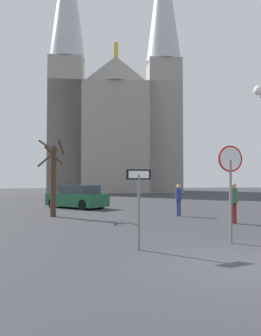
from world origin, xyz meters
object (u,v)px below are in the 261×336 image
object	(u,v)px
pedestrian_standing	(179,197)
stop_sign	(230,174)
bare_tree	(53,177)
parked_car_near_green	(77,197)
cathedral	(115,113)
one_way_arrow_sign	(139,196)
pedestrian_walking	(234,199)

from	to	relation	value
pedestrian_standing	stop_sign	bearing A→B (deg)	-93.16
bare_tree	parked_car_near_green	xyz separation A→B (m)	(1.03, 4.49, -1.27)
bare_tree	pedestrian_standing	distance (m)	6.40
cathedral	one_way_arrow_sign	size ratio (longest dim) A/B	17.78
pedestrian_standing	cathedral	bearing A→B (deg)	91.52
bare_tree	parked_car_near_green	size ratio (longest dim) A/B	0.92
bare_tree	parked_car_near_green	bearing A→B (deg)	77.02
stop_sign	one_way_arrow_sign	size ratio (longest dim) A/B	1.34
bare_tree	parked_car_near_green	distance (m)	4.78
one_way_arrow_sign	bare_tree	size ratio (longest dim) A/B	0.55
pedestrian_standing	bare_tree	bearing A→B (deg)	174.79
stop_sign	pedestrian_walking	distance (m)	4.39
pedestrian_walking	cathedral	bearing A→B (deg)	94.11
cathedral	parked_car_near_green	xyz separation A→B (m)	(-4.46, -24.69, -10.86)
pedestrian_walking	pedestrian_standing	bearing A→B (deg)	118.21
one_way_arrow_sign	pedestrian_walking	size ratio (longest dim) A/B	1.24
parked_car_near_green	one_way_arrow_sign	bearing A→B (deg)	-80.45
stop_sign	pedestrian_walking	xyz separation A→B (m)	(1.92, 3.83, -0.96)
bare_tree	one_way_arrow_sign	bearing A→B (deg)	-68.35
one_way_arrow_sign	pedestrian_walking	world-z (taller)	one_way_arrow_sign
pedestrian_walking	pedestrian_standing	distance (m)	3.28
cathedral	one_way_arrow_sign	distance (m)	38.45
stop_sign	pedestrian_walking	world-z (taller)	stop_sign
parked_car_near_green	pedestrian_standing	size ratio (longest dim) A/B	2.61
cathedral	pedestrian_walking	distance (m)	34.38
one_way_arrow_sign	bare_tree	xyz separation A→B (m)	(-3.11, 7.83, 0.56)
stop_sign	bare_tree	xyz separation A→B (m)	(-5.92, 7.30, -0.04)
one_way_arrow_sign	pedestrian_walking	distance (m)	6.45
pedestrian_walking	bare_tree	bearing A→B (deg)	156.15
cathedral	pedestrian_walking	bearing A→B (deg)	-85.89
stop_sign	bare_tree	size ratio (longest dim) A/B	0.75
parked_car_near_green	pedestrian_walking	size ratio (longest dim) A/B	2.44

